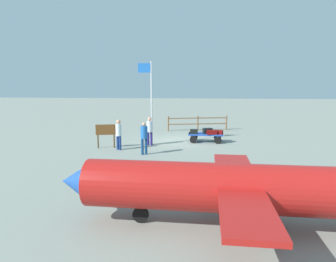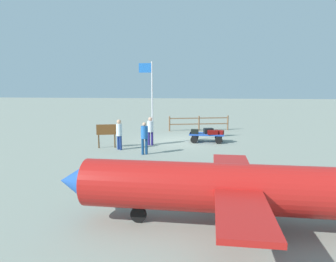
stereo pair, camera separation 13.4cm
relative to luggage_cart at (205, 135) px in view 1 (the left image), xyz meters
name	(u,v)px [view 1 (the left image)]	position (x,y,z in m)	size (l,w,h in m)	color
ground_plane	(178,140)	(1.81, -0.35, -0.43)	(120.00, 120.00, 0.00)	gray
luggage_cart	(205,135)	(0.00, 0.00, 0.00)	(2.22, 1.22, 0.57)	#224CB0
suitcase_dark	(218,132)	(-0.79, 0.23, 0.26)	(0.67, 0.54, 0.24)	#690B0B
suitcase_grey	(208,131)	(-0.13, 0.06, 0.31)	(0.66, 0.52, 0.35)	black
suitcase_navy	(194,131)	(0.73, 0.23, 0.28)	(0.48, 0.36, 0.29)	black
suitcase_olive	(212,132)	(-0.40, 0.37, 0.27)	(0.66, 0.40, 0.26)	#690B0A
worker_lead	(150,129)	(3.41, 1.40, 0.60)	(0.40, 0.40, 1.73)	navy
worker_trailing	(119,132)	(4.95, 2.90, 0.59)	(0.46, 0.46, 1.74)	navy
worker_supervisor	(144,135)	(3.30, 3.91, 0.60)	(0.48, 0.48, 1.72)	navy
airplane_near	(227,187)	(-0.31, 11.98, 0.66)	(8.81, 6.04, 2.91)	#B51B17
flagpole	(150,96)	(3.41, 1.09, 2.53)	(0.87, 0.10, 5.05)	silver
signboard	(106,132)	(5.82, 2.47, 0.52)	(1.14, 0.34, 1.39)	#4C3319
wooden_fence	(198,122)	(0.52, -4.90, 0.26)	(4.77, 1.23, 1.19)	brown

